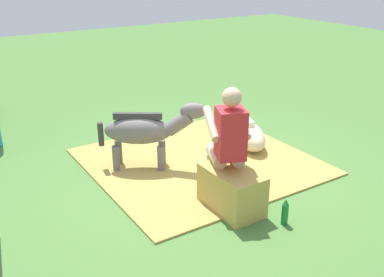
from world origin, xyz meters
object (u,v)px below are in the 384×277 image
(hay_bale, at_px, (232,190))
(person_seated, at_px, (227,140))
(pony_standing, at_px, (146,130))
(pony_lying, at_px, (246,132))
(soda_bottle, at_px, (285,212))

(hay_bale, xyz_separation_m, person_seated, (0.15, -0.04, 0.51))
(pony_standing, distance_m, pony_lying, 1.59)
(person_seated, distance_m, pony_lying, 1.76)
(hay_bale, height_order, person_seated, person_seated)
(hay_bale, distance_m, soda_bottle, 0.60)
(pony_standing, height_order, pony_lying, pony_standing)
(pony_standing, bearing_deg, soda_bottle, -163.17)
(pony_standing, relative_size, pony_lying, 0.88)
(hay_bale, height_order, pony_lying, hay_bale)
(pony_lying, bearing_deg, person_seated, 133.80)
(pony_lying, height_order, soda_bottle, pony_lying)
(pony_lying, bearing_deg, soda_bottle, 152.07)
(person_seated, height_order, pony_lying, person_seated)
(person_seated, height_order, soda_bottle, person_seated)
(pony_standing, height_order, soda_bottle, pony_standing)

